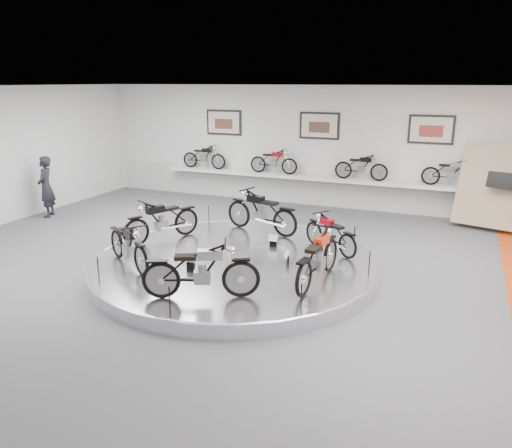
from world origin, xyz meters
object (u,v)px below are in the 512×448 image
at_px(bike_a, 330,233).
at_px(display_platform, 235,264).
at_px(bike_b, 261,211).
at_px(visitor, 46,187).
at_px(bike_f, 318,258).
at_px(shelf, 315,178).
at_px(bike_d, 128,244).
at_px(bike_e, 201,270).
at_px(bike_c, 162,220).

bearing_deg(bike_a, display_platform, 69.91).
distance_m(bike_b, visitor, 7.19).
bearing_deg(bike_f, display_platform, 77.47).
height_order(shelf, bike_d, bike_d).
bearing_deg(shelf, bike_d, -103.65).
relative_size(shelf, bike_e, 6.05).
bearing_deg(display_platform, visitor, 164.91).
height_order(bike_c, bike_d, bike_c).
bearing_deg(bike_c, bike_e, 69.40).
height_order(bike_c, bike_f, same).
bearing_deg(bike_f, bike_c, 80.27).
height_order(bike_c, visitor, visitor).
bearing_deg(visitor, bike_e, 35.37).
relative_size(display_platform, bike_b, 3.40).
relative_size(shelf, bike_f, 6.12).
height_order(bike_d, bike_e, bike_e).
xyz_separation_m(shelf, bike_f, (2.09, -7.07, -0.17)).
bearing_deg(bike_a, shelf, -35.37).
relative_size(bike_a, visitor, 0.78).
relative_size(bike_a, bike_e, 0.82).
height_order(bike_c, bike_e, bike_e).
relative_size(bike_b, bike_f, 1.05).
xyz_separation_m(display_platform, bike_d, (-1.87, -1.32, 0.64)).
xyz_separation_m(bike_c, bike_f, (4.29, -1.14, -0.00)).
relative_size(shelf, visitor, 5.77).
distance_m(bike_c, bike_e, 3.64).
bearing_deg(bike_e, shelf, 67.39).
distance_m(shelf, bike_c, 6.32).
xyz_separation_m(bike_b, bike_d, (-1.66, -3.42, -0.06)).
relative_size(shelf, bike_b, 5.84).
height_order(bike_a, bike_c, bike_c).
distance_m(bike_e, bike_f, 2.30).
distance_m(display_platform, bike_f, 2.30).
bearing_deg(visitor, bike_d, 32.61).
distance_m(bike_a, bike_d, 4.54).
bearing_deg(bike_b, bike_d, 78.95).
distance_m(shelf, bike_d, 7.95).
distance_m(bike_a, bike_c, 4.12).
distance_m(bike_b, bike_d, 3.80).
height_order(shelf, bike_f, bike_f).
xyz_separation_m(display_platform, shelf, (0.00, 6.40, 0.85)).
height_order(bike_a, bike_f, bike_f).
distance_m(bike_c, bike_d, 1.82).
relative_size(bike_c, visitor, 0.94).
relative_size(bike_c, bike_f, 1.00).
bearing_deg(bike_c, bike_d, 35.63).
height_order(bike_a, bike_d, bike_d).
bearing_deg(bike_d, shelf, 108.22).
bearing_deg(bike_d, bike_f, 41.20).
xyz_separation_m(bike_d, bike_e, (2.20, -0.83, 0.04)).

